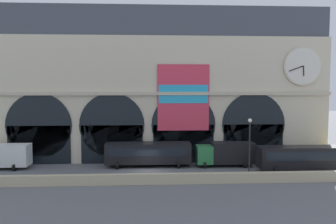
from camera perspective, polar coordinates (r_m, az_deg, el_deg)
The scene contains 8 objects.
ground_plane at distance 41.82m, azimuth -3.40°, elevation -10.07°, with size 200.00×200.00×0.00m, color slate.
quay_parapet_wall at distance 36.65m, azimuth -3.45°, elevation -11.23°, with size 90.00×0.70×1.12m, color #BCAD8C.
station_building at distance 47.88m, azimuth -3.36°, elevation 4.26°, with size 50.30×5.14×21.37m.
box_truck_west at distance 47.74m, azimuth -26.53°, elevation -6.62°, with size 7.50×2.91×3.12m.
bus_center at distance 44.15m, azimuth -3.36°, elevation -6.93°, with size 11.00×3.25×3.10m.
box_truck_mideast at distance 44.98m, azimuth 9.75°, elevation -6.88°, with size 7.50×2.91×3.12m.
bus_east at distance 44.63m, azimuth 21.85°, elevation -7.11°, with size 11.00×3.25×3.10m.
street_lamp_quayside at distance 38.20m, azimuth 13.60°, elevation -4.79°, with size 0.44×0.44×6.90m.
Camera 1 is at (0.24, -40.52, 10.36)m, focal length 36.10 mm.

